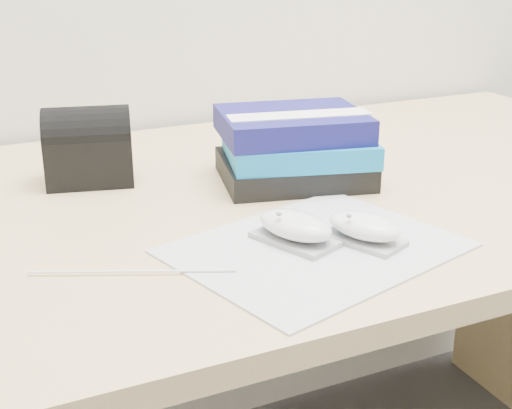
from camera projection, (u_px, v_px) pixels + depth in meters
name	position (u px, v px, depth m)	size (l,w,h in m)	color
desk	(238.00, 311.00, 1.18)	(1.60, 0.80, 0.73)	tan
mousepad	(316.00, 248.00, 0.85)	(0.32, 0.25, 0.00)	#9B9AA3
mouse_rear	(295.00, 228.00, 0.85)	(0.09, 0.12, 0.04)	#969698
mouse_front	(364.00, 228.00, 0.86)	(0.09, 0.11, 0.04)	#9C9C9E
usb_cable	(132.00, 271.00, 0.78)	(0.00, 0.00, 0.23)	white
book_stack	(295.00, 147.00, 1.07)	(0.25, 0.22, 0.11)	black
pouch	(88.00, 146.00, 1.06)	(0.14, 0.11, 0.12)	black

